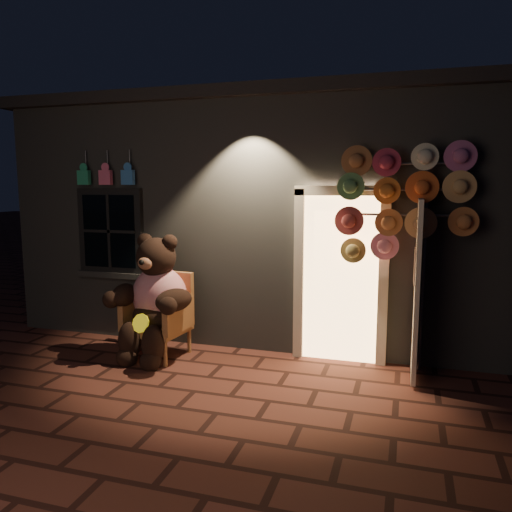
% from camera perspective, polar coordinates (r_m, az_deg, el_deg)
% --- Properties ---
extents(ground, '(60.00, 60.00, 0.00)m').
position_cam_1_polar(ground, '(5.59, -7.09, -15.10)').
color(ground, '#572921').
rests_on(ground, ground).
extents(shop_building, '(7.30, 5.95, 3.51)m').
position_cam_1_polar(shop_building, '(8.93, 3.23, 5.15)').
color(shop_building, slate).
rests_on(shop_building, ground).
extents(wicker_armchair, '(0.80, 0.74, 1.07)m').
position_cam_1_polar(wicker_armchair, '(6.63, -10.80, -6.56)').
color(wicker_armchair, '#B37645').
rests_on(wicker_armchair, ground).
extents(teddy_bear, '(1.18, 0.97, 1.63)m').
position_cam_1_polar(teddy_bear, '(6.46, -11.50, -4.82)').
color(teddy_bear, '#B8132D').
rests_on(teddy_bear, ground).
extents(hat_rack, '(1.50, 0.22, 2.65)m').
position_cam_1_polar(hat_rack, '(5.96, 16.22, 6.20)').
color(hat_rack, '#59595E').
rests_on(hat_rack, ground).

